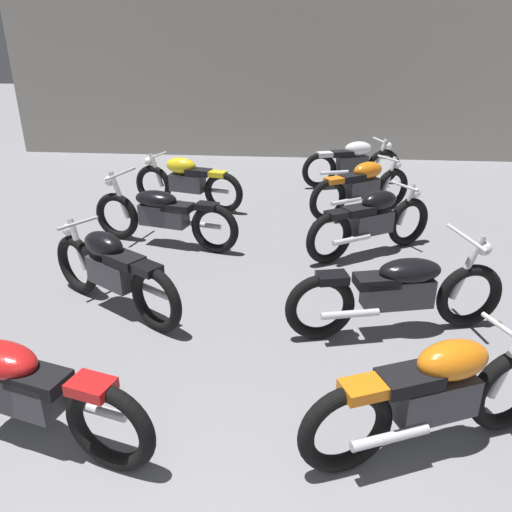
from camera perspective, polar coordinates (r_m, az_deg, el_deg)
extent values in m
cube|color=#9E998E|center=(12.09, 3.42, 19.58)|extent=(12.85, 0.24, 3.60)
torus|color=black|center=(3.58, -16.17, -18.13)|extent=(0.68, 0.28, 0.67)
cube|color=#38383D|center=(3.95, -25.43, -13.41)|extent=(0.70, 0.41, 0.28)
cube|color=black|center=(3.73, -23.36, -12.68)|extent=(0.45, 0.34, 0.10)
cube|color=red|center=(3.44, -18.13, -13.86)|extent=(0.32, 0.27, 0.08)
cylinder|color=silver|center=(3.80, -18.13, -16.02)|extent=(0.55, 0.21, 0.07)
torus|color=black|center=(5.93, -19.58, -0.91)|extent=(0.62, 0.46, 0.67)
torus|color=black|center=(4.96, -11.24, -4.83)|extent=(0.62, 0.46, 0.67)
cylinder|color=silver|center=(5.77, -19.49, 1.23)|extent=(0.24, 0.19, 0.56)
cube|color=#38383D|center=(5.38, -15.90, -1.75)|extent=(0.61, 0.51, 0.28)
ellipsoid|color=black|center=(5.35, -16.88, 1.25)|extent=(0.59, 0.52, 0.26)
cube|color=black|center=(5.14, -14.67, -0.41)|extent=(0.47, 0.42, 0.10)
cube|color=black|center=(4.90, -12.29, -1.39)|extent=(0.34, 0.32, 0.08)
cylinder|color=silver|center=(5.63, -19.50, 3.53)|extent=(0.29, 0.42, 0.04)
sphere|color=white|center=(5.83, -20.43, 2.82)|extent=(0.14, 0.14, 0.14)
cylinder|color=silver|center=(5.22, -11.97, -3.66)|extent=(0.50, 0.36, 0.07)
torus|color=black|center=(7.36, -15.44, 4.38)|extent=(0.68, 0.27, 0.67)
torus|color=black|center=(6.65, -4.69, 3.09)|extent=(0.68, 0.27, 0.67)
cylinder|color=silver|center=(7.22, -15.18, 6.63)|extent=(0.28, 0.14, 0.66)
cube|color=#38383D|center=(6.94, -10.40, 4.56)|extent=(0.70, 0.40, 0.28)
ellipsoid|color=black|center=(6.92, -11.26, 6.36)|extent=(0.66, 0.46, 0.22)
cube|color=black|center=(6.79, -8.86, 5.49)|extent=(0.45, 0.33, 0.10)
cube|color=black|center=(6.59, -5.57, 5.64)|extent=(0.32, 0.26, 0.08)
cylinder|color=silver|center=(7.11, -15.04, 8.98)|extent=(0.20, 0.67, 0.04)
sphere|color=white|center=(7.25, -16.27, 8.15)|extent=(0.14, 0.14, 0.14)
cylinder|color=silver|center=(6.86, -6.15, 3.54)|extent=(0.55, 0.20, 0.07)
torus|color=black|center=(8.81, -11.51, 7.89)|extent=(0.68, 0.28, 0.67)
torus|color=black|center=(8.21, -3.70, 7.16)|extent=(0.68, 0.28, 0.67)
cylinder|color=silver|center=(8.70, -11.19, 9.50)|extent=(0.25, 0.13, 0.56)
cube|color=#38383D|center=(8.46, -7.77, 8.21)|extent=(0.62, 0.38, 0.28)
ellipsoid|color=yellow|center=(8.44, -8.49, 10.09)|extent=(0.58, 0.41, 0.26)
cube|color=black|center=(8.31, -6.49, 9.42)|extent=(0.45, 0.34, 0.10)
cube|color=yellow|center=(8.17, -4.40, 9.25)|extent=(0.32, 0.27, 0.08)
cylinder|color=silver|center=(8.61, -10.98, 11.15)|extent=(0.16, 0.47, 0.04)
sphere|color=white|center=(8.74, -12.06, 10.44)|extent=(0.14, 0.14, 0.14)
cylinder|color=silver|center=(8.43, -4.89, 7.43)|extent=(0.55, 0.21, 0.07)
torus|color=black|center=(4.16, 26.74, -13.40)|extent=(0.66, 0.36, 0.67)
torus|color=black|center=(3.49, 10.11, -18.76)|extent=(0.66, 0.36, 0.67)
cylinder|color=silver|center=(3.96, 26.58, -10.69)|extent=(0.25, 0.16, 0.56)
cube|color=#38383D|center=(3.72, 19.48, -14.81)|extent=(0.62, 0.44, 0.28)
ellipsoid|color=orange|center=(3.61, 21.39, -10.88)|extent=(0.59, 0.46, 0.26)
cube|color=black|center=(3.49, 16.94, -13.17)|extent=(0.46, 0.38, 0.10)
cube|color=orange|center=(3.33, 12.07, -14.50)|extent=(0.34, 0.29, 0.08)
cylinder|color=silver|center=(3.79, 26.63, -7.64)|extent=(0.22, 0.46, 0.04)
cylinder|color=silver|center=(3.52, 14.94, -19.21)|extent=(0.53, 0.28, 0.07)
torus|color=black|center=(5.35, 22.98, -4.18)|extent=(0.68, 0.27, 0.67)
torus|color=black|center=(4.77, 7.25, -5.77)|extent=(0.68, 0.27, 0.67)
cylinder|color=silver|center=(5.18, 22.76, -1.23)|extent=(0.28, 0.13, 0.66)
cube|color=#38383D|center=(4.97, 15.70, -3.97)|extent=(0.70, 0.39, 0.28)
ellipsoid|color=black|center=(4.91, 17.05, -1.59)|extent=(0.66, 0.45, 0.22)
cube|color=black|center=(4.82, 13.49, -2.72)|extent=(0.45, 0.33, 0.10)
cube|color=black|center=(4.66, 8.63, -2.45)|extent=(0.32, 0.26, 0.08)
cylinder|color=silver|center=(5.04, 22.72, 1.92)|extent=(0.20, 0.67, 0.04)
sphere|color=white|center=(5.18, 24.41, 0.79)|extent=(0.14, 0.14, 0.14)
cylinder|color=silver|center=(4.74, 10.58, -6.48)|extent=(0.55, 0.20, 0.07)
torus|color=black|center=(7.17, 16.84, 3.70)|extent=(0.62, 0.45, 0.67)
torus|color=black|center=(6.38, 8.28, 2.01)|extent=(0.62, 0.45, 0.67)
cylinder|color=silver|center=(7.04, 16.61, 5.60)|extent=(0.24, 0.19, 0.56)
cube|color=#38383D|center=(6.72, 12.88, 3.71)|extent=(0.61, 0.51, 0.28)
ellipsoid|color=black|center=(6.70, 13.77, 6.08)|extent=(0.59, 0.52, 0.26)
cube|color=black|center=(6.52, 11.54, 5.08)|extent=(0.47, 0.42, 0.10)
cube|color=black|center=(6.33, 9.18, 4.68)|extent=(0.34, 0.32, 0.08)
cylinder|color=silver|center=(6.93, 16.49, 7.58)|extent=(0.29, 0.42, 0.04)
sphere|color=white|center=(7.09, 17.58, 6.80)|extent=(0.14, 0.14, 0.14)
cylinder|color=silver|center=(6.43, 10.75, 1.83)|extent=(0.50, 0.36, 0.07)
torus|color=black|center=(8.70, 15.10, 7.36)|extent=(0.62, 0.47, 0.67)
torus|color=black|center=(7.88, 8.14, 6.28)|extent=(0.62, 0.47, 0.67)
cylinder|color=silver|center=(8.58, 14.89, 8.96)|extent=(0.24, 0.19, 0.56)
cube|color=#38383D|center=(8.25, 11.84, 7.52)|extent=(0.61, 0.52, 0.28)
ellipsoid|color=orange|center=(8.24, 12.55, 9.47)|extent=(0.59, 0.52, 0.26)
cube|color=black|center=(8.06, 10.75, 8.71)|extent=(0.47, 0.42, 0.10)
cube|color=orange|center=(7.86, 8.86, 8.46)|extent=(0.34, 0.32, 0.08)
cylinder|color=silver|center=(8.48, 14.77, 10.62)|extent=(0.30, 0.42, 0.04)
sphere|color=white|center=(8.64, 15.68, 9.94)|extent=(0.14, 0.14, 0.14)
cylinder|color=silver|center=(7.94, 10.15, 6.12)|extent=(0.49, 0.37, 0.07)
torus|color=black|center=(10.16, 14.20, 9.75)|extent=(0.67, 0.31, 0.67)
torus|color=black|center=(9.66, 7.17, 9.57)|extent=(0.67, 0.31, 0.67)
cylinder|color=silver|center=(10.07, 13.93, 11.18)|extent=(0.25, 0.14, 0.56)
cube|color=#38383D|center=(9.87, 10.82, 10.24)|extent=(0.62, 0.41, 0.28)
ellipsoid|color=white|center=(9.85, 11.49, 11.84)|extent=(0.58, 0.43, 0.26)
cube|color=black|center=(9.74, 9.69, 11.36)|extent=(0.45, 0.35, 0.10)
cube|color=white|center=(9.62, 7.83, 11.32)|extent=(0.33, 0.28, 0.08)
cylinder|color=silver|center=(9.99, 13.76, 12.63)|extent=(0.18, 0.47, 0.04)
sphere|color=white|center=(10.11, 14.74, 11.95)|extent=(0.14, 0.14, 0.14)
cylinder|color=silver|center=(9.63, 8.84, 9.32)|extent=(0.54, 0.24, 0.07)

